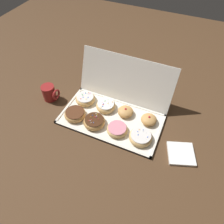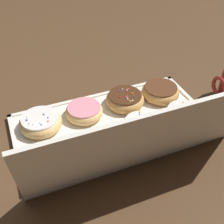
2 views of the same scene
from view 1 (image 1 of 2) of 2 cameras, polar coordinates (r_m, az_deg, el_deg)
The scene contains 13 objects.
ground_plane at distance 1.17m, azimuth -0.29°, elevation -2.21°, with size 3.00×3.00×0.00m, color #4C331E.
donut_box at distance 1.17m, azimuth -0.29°, elevation -2.05°, with size 0.56×0.30×0.01m.
box_lid_open at distance 1.21m, azimuth 3.66°, elevation 8.64°, with size 0.56×0.28×0.01m, color silver.
chocolate_frosted_donut_0 at distance 1.18m, azimuth -10.06°, elevation -0.55°, with size 0.12×0.12×0.04m.
sprinkle_donut_1 at distance 1.13m, azimuth -4.88°, elevation -2.58°, with size 0.12×0.12×0.04m.
pink_frosted_donut_2 at distance 1.10m, azimuth 1.42°, elevation -4.71°, with size 0.11×0.11×0.03m.
sprinkle_donut_3 at distance 1.08m, azimuth 7.84°, elevation -6.75°, with size 0.12×0.12×0.04m.
sprinkle_donut_4 at distance 1.25m, azimuth -7.30°, elevation 3.66°, with size 0.12×0.12×0.04m.
sprinkle_donut_5 at distance 1.21m, azimuth -1.71°, elevation 1.77°, with size 0.11×0.11×0.04m.
jelly_filled_donut_6 at distance 1.18m, azimuth 3.72°, elevation 0.13°, with size 0.09×0.09×0.05m.
jelly_filled_donut_7 at distance 1.15m, azimuth 10.06°, elevation -2.04°, with size 0.09×0.09×0.05m.
coffee_mug at distance 1.31m, azimuth -16.73°, elevation 5.10°, with size 0.10×0.08×0.10m.
napkin_stack at distance 1.10m, azimuth 18.35°, elevation -10.77°, with size 0.13×0.13×0.01m, color white.
Camera 1 is at (0.30, -0.67, 0.92)m, focal length 33.42 mm.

